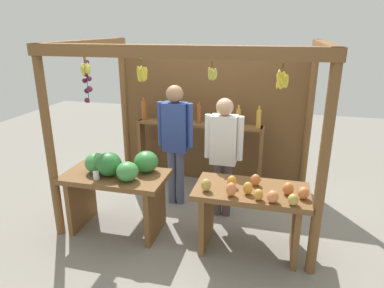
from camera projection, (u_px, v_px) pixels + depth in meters
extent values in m
plane|color=gray|center=(196.00, 208.00, 4.76)|extent=(12.00, 12.00, 0.00)
cylinder|color=brown|center=(49.00, 146.00, 3.84)|extent=(0.10, 0.10, 2.20)
cylinder|color=brown|center=(323.00, 172.00, 3.17)|extent=(0.10, 0.10, 2.20)
cylinder|color=brown|center=(125.00, 108.00, 5.64)|extent=(0.10, 0.10, 2.20)
cylinder|color=brown|center=(309.00, 119.00, 4.97)|extent=(0.10, 0.10, 2.20)
cube|color=brown|center=(171.00, 52.00, 3.17)|extent=(2.97, 0.12, 0.12)
cube|color=brown|center=(87.00, 45.00, 4.40)|extent=(0.12, 2.06, 0.12)
cube|color=brown|center=(325.00, 48.00, 3.74)|extent=(0.12, 2.06, 0.12)
cube|color=brown|center=(211.00, 120.00, 5.36)|extent=(2.87, 0.04, 1.98)
cylinder|color=brown|center=(283.00, 65.00, 3.07)|extent=(0.02, 0.02, 0.06)
ellipsoid|color=yellow|center=(287.00, 81.00, 3.11)|extent=(0.04, 0.09, 0.15)
ellipsoid|color=yellow|center=(283.00, 81.00, 3.13)|extent=(0.06, 0.05, 0.15)
ellipsoid|color=yellow|center=(281.00, 79.00, 3.15)|extent=(0.07, 0.04, 0.15)
ellipsoid|color=yellow|center=(279.00, 81.00, 3.15)|extent=(0.06, 0.06, 0.15)
ellipsoid|color=yellow|center=(279.00, 77.00, 3.11)|extent=(0.04, 0.10, 0.15)
ellipsoid|color=yellow|center=(279.00, 81.00, 3.10)|extent=(0.07, 0.07, 0.15)
ellipsoid|color=yellow|center=(281.00, 80.00, 3.07)|extent=(0.09, 0.04, 0.15)
ellipsoid|color=yellow|center=(284.00, 80.00, 3.09)|extent=(0.06, 0.06, 0.15)
cylinder|color=brown|center=(85.00, 60.00, 3.61)|extent=(0.02, 0.02, 0.06)
ellipsoid|color=#D1CC4C|center=(88.00, 70.00, 3.64)|extent=(0.04, 0.05, 0.12)
ellipsoid|color=#D1CC4C|center=(89.00, 70.00, 3.66)|extent=(0.06, 0.05, 0.12)
ellipsoid|color=#D1CC4C|center=(87.00, 68.00, 3.68)|extent=(0.05, 0.04, 0.12)
ellipsoid|color=#D1CC4C|center=(84.00, 70.00, 3.66)|extent=(0.05, 0.06, 0.12)
ellipsoid|color=#D1CC4C|center=(82.00, 69.00, 3.63)|extent=(0.05, 0.07, 0.12)
ellipsoid|color=#D1CC4C|center=(83.00, 71.00, 3.61)|extent=(0.06, 0.04, 0.12)
ellipsoid|color=#D1CC4C|center=(86.00, 69.00, 3.60)|extent=(0.05, 0.05, 0.12)
cylinder|color=brown|center=(141.00, 62.00, 3.42)|extent=(0.02, 0.02, 0.06)
ellipsoid|color=yellow|center=(145.00, 73.00, 3.45)|extent=(0.04, 0.09, 0.15)
ellipsoid|color=yellow|center=(146.00, 74.00, 3.47)|extent=(0.07, 0.07, 0.16)
ellipsoid|color=yellow|center=(144.00, 75.00, 3.49)|extent=(0.06, 0.04, 0.15)
ellipsoid|color=yellow|center=(141.00, 73.00, 3.49)|extent=(0.05, 0.05, 0.15)
ellipsoid|color=yellow|center=(140.00, 74.00, 3.47)|extent=(0.05, 0.07, 0.16)
ellipsoid|color=yellow|center=(139.00, 74.00, 3.45)|extent=(0.05, 0.06, 0.15)
ellipsoid|color=yellow|center=(139.00, 75.00, 3.43)|extent=(0.07, 0.05, 0.16)
ellipsoid|color=yellow|center=(141.00, 74.00, 3.43)|extent=(0.09, 0.04, 0.15)
ellipsoid|color=yellow|center=(143.00, 74.00, 3.42)|extent=(0.07, 0.06, 0.16)
cylinder|color=brown|center=(212.00, 63.00, 3.26)|extent=(0.02, 0.02, 0.06)
ellipsoid|color=#D1CC4C|center=(215.00, 74.00, 3.29)|extent=(0.04, 0.05, 0.11)
ellipsoid|color=#D1CC4C|center=(214.00, 76.00, 3.32)|extent=(0.08, 0.06, 0.12)
ellipsoid|color=#D1CC4C|center=(211.00, 74.00, 3.32)|extent=(0.06, 0.05, 0.12)
ellipsoid|color=#D1CC4C|center=(210.00, 74.00, 3.30)|extent=(0.04, 0.07, 0.12)
ellipsoid|color=#D1CC4C|center=(210.00, 73.00, 3.27)|extent=(0.06, 0.05, 0.12)
ellipsoid|color=#D1CC4C|center=(213.00, 74.00, 3.27)|extent=(0.07, 0.06, 0.12)
cylinder|color=#4C422D|center=(87.00, 79.00, 3.96)|extent=(0.01, 0.01, 0.55)
sphere|color=#511938|center=(87.00, 62.00, 3.91)|extent=(0.06, 0.06, 0.06)
sphere|color=#511938|center=(86.00, 67.00, 3.94)|extent=(0.06, 0.06, 0.06)
sphere|color=#47142D|center=(86.00, 74.00, 3.93)|extent=(0.07, 0.07, 0.07)
sphere|color=#511938|center=(89.00, 79.00, 3.96)|extent=(0.06, 0.06, 0.06)
sphere|color=#47142D|center=(85.00, 81.00, 3.97)|extent=(0.06, 0.06, 0.06)
sphere|color=#47142D|center=(87.00, 91.00, 4.03)|extent=(0.06, 0.06, 0.06)
sphere|color=#601E42|center=(89.00, 89.00, 3.98)|extent=(0.07, 0.07, 0.07)
sphere|color=#601E42|center=(87.00, 100.00, 4.04)|extent=(0.06, 0.06, 0.06)
cube|color=brown|center=(115.00, 176.00, 4.04)|extent=(1.20, 0.64, 0.06)
cube|color=brown|center=(82.00, 200.00, 4.27)|extent=(0.06, 0.58, 0.67)
cube|color=brown|center=(155.00, 209.00, 4.04)|extent=(0.06, 0.58, 0.67)
ellipsoid|color=#429347|center=(96.00, 163.00, 4.05)|extent=(0.35, 0.35, 0.24)
ellipsoid|color=#2D7533|center=(109.00, 164.00, 3.95)|extent=(0.41, 0.41, 0.28)
ellipsoid|color=#38843D|center=(146.00, 162.00, 4.06)|extent=(0.37, 0.37, 0.25)
ellipsoid|color=#429347|center=(127.00, 172.00, 3.82)|extent=(0.33, 0.33, 0.22)
cylinder|color=white|center=(96.00, 175.00, 3.88)|extent=(0.07, 0.07, 0.09)
cube|color=brown|center=(251.00, 191.00, 3.67)|extent=(1.20, 0.64, 0.06)
cube|color=brown|center=(207.00, 216.00, 3.90)|extent=(0.06, 0.58, 0.67)
cube|color=brown|center=(295.00, 228.00, 3.68)|extent=(0.06, 0.58, 0.67)
ellipsoid|color=#E07F47|center=(304.00, 193.00, 3.43)|extent=(0.15, 0.15, 0.13)
ellipsoid|color=#E07F47|center=(231.00, 189.00, 3.49)|extent=(0.12, 0.12, 0.15)
ellipsoid|color=gold|center=(259.00, 195.00, 3.41)|extent=(0.10, 0.10, 0.12)
ellipsoid|color=gold|center=(232.00, 182.00, 3.67)|extent=(0.11, 0.11, 0.14)
ellipsoid|color=#B79E47|center=(293.00, 200.00, 3.31)|extent=(0.11, 0.11, 0.11)
ellipsoid|color=#CC7038|center=(255.00, 180.00, 3.72)|extent=(0.14, 0.14, 0.13)
ellipsoid|color=#B79E47|center=(206.00, 185.00, 3.59)|extent=(0.14, 0.14, 0.14)
ellipsoid|color=#E07F47|center=(273.00, 197.00, 3.36)|extent=(0.13, 0.13, 0.13)
ellipsoid|color=#CC7038|center=(288.00, 189.00, 3.52)|extent=(0.14, 0.14, 0.13)
ellipsoid|color=gold|center=(248.00, 188.00, 3.53)|extent=(0.14, 0.14, 0.14)
cube|color=brown|center=(142.00, 150.00, 5.52)|extent=(0.05, 0.20, 1.00)
cube|color=brown|center=(261.00, 160.00, 5.08)|extent=(0.05, 0.20, 1.00)
cube|color=brown|center=(199.00, 125.00, 5.15)|extent=(1.86, 0.22, 0.04)
cylinder|color=#994C1E|center=(144.00, 110.00, 5.30)|extent=(0.08, 0.08, 0.29)
cylinder|color=#994C1E|center=(143.00, 99.00, 5.24)|extent=(0.03, 0.03, 0.06)
cylinder|color=#338C4C|center=(162.00, 113.00, 5.24)|extent=(0.08, 0.08, 0.25)
cylinder|color=#338C4C|center=(161.00, 103.00, 5.19)|extent=(0.03, 0.03, 0.06)
cylinder|color=gold|center=(180.00, 114.00, 5.17)|extent=(0.06, 0.06, 0.26)
cylinder|color=gold|center=(180.00, 103.00, 5.12)|extent=(0.03, 0.03, 0.06)
cylinder|color=#994C1E|center=(199.00, 114.00, 5.10)|extent=(0.06, 0.06, 0.27)
cylinder|color=#994C1E|center=(199.00, 103.00, 5.04)|extent=(0.03, 0.03, 0.06)
cylinder|color=#D8B266|center=(219.00, 116.00, 5.03)|extent=(0.07, 0.07, 0.26)
cylinder|color=#D8B266|center=(219.00, 105.00, 4.98)|extent=(0.03, 0.03, 0.06)
cylinder|color=gold|center=(238.00, 118.00, 4.97)|extent=(0.07, 0.07, 0.25)
cylinder|color=gold|center=(239.00, 107.00, 4.92)|extent=(0.03, 0.03, 0.06)
cylinder|color=gold|center=(259.00, 119.00, 4.90)|extent=(0.07, 0.07, 0.25)
cylinder|color=gold|center=(259.00, 108.00, 4.85)|extent=(0.03, 0.03, 0.06)
cylinder|color=#505673|center=(172.00, 177.00, 4.80)|extent=(0.11, 0.11, 0.78)
cylinder|color=#505673|center=(180.00, 178.00, 4.77)|extent=(0.11, 0.11, 0.78)
cube|color=#2D428C|center=(175.00, 127.00, 4.55)|extent=(0.32, 0.19, 0.66)
cylinder|color=#2D428C|center=(161.00, 124.00, 4.59)|extent=(0.08, 0.08, 0.59)
cylinder|color=#2D428C|center=(190.00, 126.00, 4.50)|extent=(0.08, 0.08, 0.59)
sphere|color=#997051|center=(175.00, 94.00, 4.41)|extent=(0.22, 0.22, 0.22)
cylinder|color=#4E3F43|center=(218.00, 189.00, 4.49)|extent=(0.11, 0.11, 0.73)
cylinder|color=#4E3F43|center=(227.00, 190.00, 4.47)|extent=(0.11, 0.11, 0.73)
cube|color=white|center=(224.00, 140.00, 4.26)|extent=(0.32, 0.19, 0.62)
cylinder|color=white|center=(208.00, 136.00, 4.30)|extent=(0.08, 0.08, 0.55)
cylinder|color=white|center=(240.00, 139.00, 4.21)|extent=(0.08, 0.08, 0.55)
sphere|color=tan|center=(225.00, 107.00, 4.13)|extent=(0.21, 0.21, 0.21)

